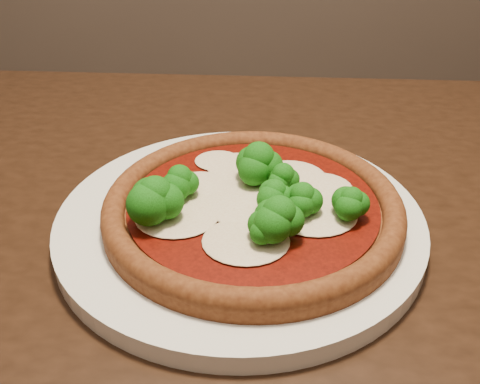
{
  "coord_description": "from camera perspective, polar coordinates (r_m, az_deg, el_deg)",
  "views": [
    {
      "loc": [
        0.02,
        -0.41,
        1.05
      ],
      "look_at": [
        0.02,
        -0.01,
        0.79
      ],
      "focal_mm": 40.0,
      "sensor_mm": 36.0,
      "label": 1
    }
  ],
  "objects": [
    {
      "name": "dining_table",
      "position": [
        0.57,
        3.25,
        -11.15
      ],
      "size": [
        1.33,
        0.88,
        0.75
      ],
      "rotation": [
        0.0,
        0.0,
        -0.07
      ],
      "color": "black",
      "rests_on": "floor"
    },
    {
      "name": "plate",
      "position": [
        0.5,
        0.0,
        -3.02
      ],
      "size": [
        0.34,
        0.34,
        0.02
      ],
      "primitive_type": "cylinder",
      "color": "white",
      "rests_on": "dining_table"
    },
    {
      "name": "pizza",
      "position": [
        0.48,
        1.31,
        -1.13
      ],
      "size": [
        0.27,
        0.27,
        0.06
      ],
      "rotation": [
        0.0,
        0.0,
        0.28
      ],
      "color": "brown",
      "rests_on": "plate"
    }
  ]
}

